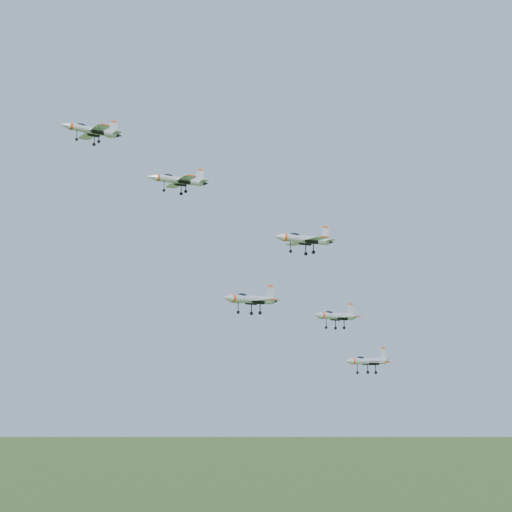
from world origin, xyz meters
name	(u,v)px	position (x,y,z in m)	size (l,w,h in m)	color
jet_lead	(91,130)	(-24.38, 10.39, 152.68)	(11.87, 9.92, 3.18)	silver
jet_left_high	(178,180)	(-11.10, 1.38, 143.01)	(11.56, 9.51, 3.10)	silver
jet_right_high	(304,239)	(4.92, -14.34, 131.45)	(11.93, 9.87, 3.19)	silver
jet_left_low	(250,299)	(5.04, 5.45, 123.10)	(13.54, 11.47, 3.66)	silver
jet_right_low	(336,316)	(11.44, -13.36, 119.22)	(10.49, 8.90, 2.84)	silver
jet_trail	(367,361)	(28.90, 2.54, 111.74)	(12.16, 10.16, 3.25)	silver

